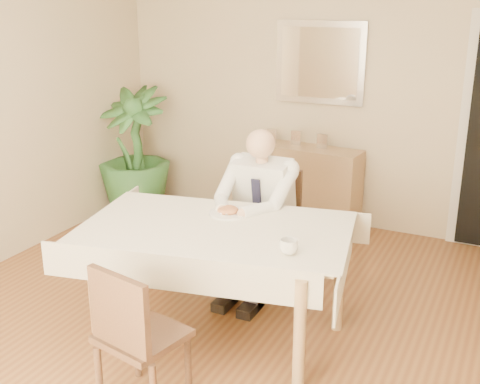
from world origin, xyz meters
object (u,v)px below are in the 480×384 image
at_px(dining_table, 216,239).
at_px(chair_near, 134,332).
at_px(coffee_mug, 289,247).
at_px(sideboard, 310,187).
at_px(seated_man, 254,207).
at_px(potted_palm, 134,151).
at_px(chair_far, 270,220).

xyz_separation_m(dining_table, chair_near, (-0.01, -0.90, -0.19)).
relative_size(coffee_mug, sideboard, 0.11).
relative_size(seated_man, potted_palm, 0.97).
relative_size(sideboard, potted_palm, 0.75).
relative_size(seated_man, sideboard, 1.29).
bearing_deg(seated_man, chair_far, 90.00).
height_order(dining_table, chair_far, chair_far).
bearing_deg(sideboard, coffee_mug, -68.12).
distance_m(chair_far, potted_palm, 2.04).
height_order(chair_far, sideboard, chair_far).
xyz_separation_m(chair_far, chair_near, (-0.01, -1.78, -0.01)).
bearing_deg(coffee_mug, seated_man, 126.22).
xyz_separation_m(chair_far, seated_man, (0.00, -0.29, 0.20)).
distance_m(sideboard, potted_palm, 1.81).
distance_m(chair_far, chair_near, 1.78).
bearing_deg(chair_near, seated_man, 101.31).
height_order(dining_table, seated_man, seated_man).
bearing_deg(seated_man, sideboard, 94.28).
relative_size(chair_near, coffee_mug, 7.87).
bearing_deg(coffee_mug, chair_near, -129.02).
bearing_deg(potted_palm, sideboard, 13.57).
bearing_deg(chair_far, coffee_mug, -67.22).
relative_size(chair_far, coffee_mug, 8.09).
relative_size(chair_near, sideboard, 0.89).
xyz_separation_m(seated_man, sideboard, (-0.11, 1.54, -0.30)).
relative_size(chair_near, potted_palm, 0.67).
height_order(dining_table, coffee_mug, coffee_mug).
height_order(chair_near, seated_man, seated_man).
bearing_deg(chair_near, chair_far, 101.36).
relative_size(dining_table, coffee_mug, 17.51).
bearing_deg(seated_man, chair_near, -90.33).
relative_size(coffee_mug, potted_palm, 0.08).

